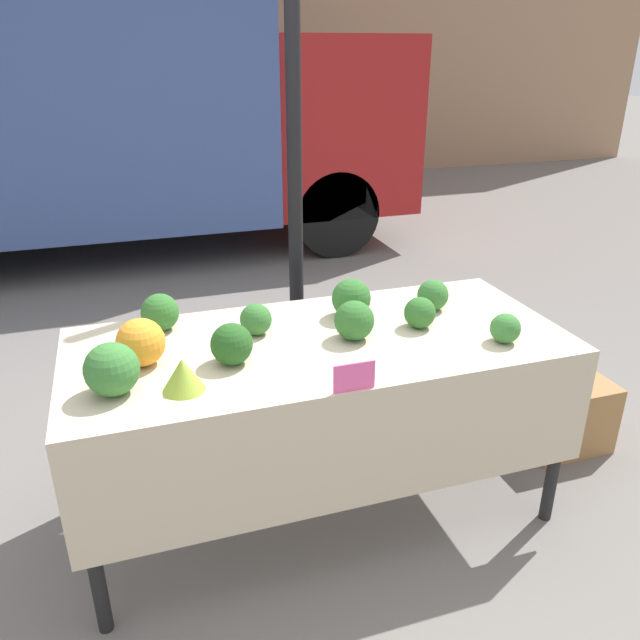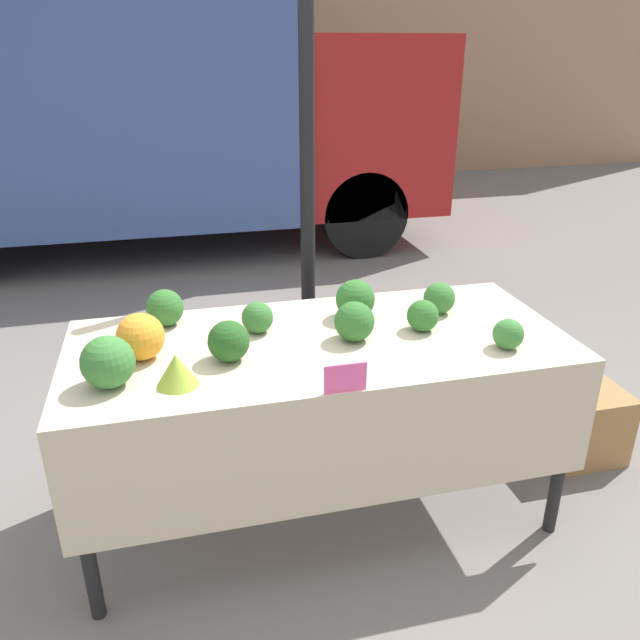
% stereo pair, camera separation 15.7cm
% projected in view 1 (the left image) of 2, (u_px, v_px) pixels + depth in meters
% --- Properties ---
extents(ground_plane, '(40.00, 40.00, 0.00)m').
position_uv_depth(ground_plane, '(320.00, 507.00, 2.67)').
color(ground_plane, slate).
extents(tent_pole, '(0.07, 0.07, 2.38)m').
position_uv_depth(tent_pole, '(295.00, 192.00, 2.92)').
color(tent_pole, black).
rests_on(tent_pole, ground_plane).
extents(parked_truck, '(5.24, 2.26, 2.53)m').
position_uv_depth(parked_truck, '(97.00, 102.00, 5.64)').
color(parked_truck, '#384C84').
rests_on(parked_truck, ground_plane).
extents(market_table, '(1.88, 0.82, 0.80)m').
position_uv_depth(market_table, '(325.00, 370.00, 2.34)').
color(market_table, beige).
rests_on(market_table, ground_plane).
extents(orange_cauliflower, '(0.17, 0.17, 0.17)m').
position_uv_depth(orange_cauliflower, '(141.00, 343.00, 2.13)').
color(orange_cauliflower, orange).
rests_on(orange_cauliflower, market_table).
extents(romanesco_head, '(0.14, 0.14, 0.11)m').
position_uv_depth(romanesco_head, '(183.00, 375.00, 1.98)').
color(romanesco_head, '#93B238').
rests_on(romanesco_head, market_table).
extents(broccoli_head_0, '(0.12, 0.12, 0.12)m').
position_uv_depth(broccoli_head_0, '(256.00, 319.00, 2.37)').
color(broccoli_head_0, '#336B2D').
rests_on(broccoli_head_0, market_table).
extents(broccoli_head_1, '(0.17, 0.17, 0.17)m').
position_uv_depth(broccoli_head_1, '(112.00, 369.00, 1.95)').
color(broccoli_head_1, '#387533').
rests_on(broccoli_head_1, market_table).
extents(broccoli_head_2, '(0.16, 0.16, 0.16)m').
position_uv_depth(broccoli_head_2, '(351.00, 298.00, 2.52)').
color(broccoli_head_2, '#2D6628').
rests_on(broccoli_head_2, market_table).
extents(broccoli_head_3, '(0.15, 0.15, 0.15)m').
position_uv_depth(broccoli_head_3, '(354.00, 320.00, 2.33)').
color(broccoli_head_3, '#2D6628').
rests_on(broccoli_head_3, market_table).
extents(broccoli_head_4, '(0.13, 0.13, 0.13)m').
position_uv_depth(broccoli_head_4, '(433.00, 295.00, 2.60)').
color(broccoli_head_4, '#336B2D').
rests_on(broccoli_head_4, market_table).
extents(broccoli_head_5, '(0.15, 0.15, 0.15)m').
position_uv_depth(broccoli_head_5, '(160.00, 312.00, 2.41)').
color(broccoli_head_5, '#2D6628').
rests_on(broccoli_head_5, market_table).
extents(broccoli_head_6, '(0.15, 0.15, 0.15)m').
position_uv_depth(broccoli_head_6, '(232.00, 344.00, 2.15)').
color(broccoli_head_6, '#23511E').
rests_on(broccoli_head_6, market_table).
extents(broccoli_head_7, '(0.11, 0.11, 0.11)m').
position_uv_depth(broccoli_head_7, '(505.00, 328.00, 2.31)').
color(broccoli_head_7, '#387533').
rests_on(broccoli_head_7, market_table).
extents(broccoli_head_8, '(0.12, 0.12, 0.12)m').
position_uv_depth(broccoli_head_8, '(420.00, 313.00, 2.43)').
color(broccoli_head_8, '#2D6628').
rests_on(broccoli_head_8, market_table).
extents(price_sign, '(0.14, 0.01, 0.10)m').
position_uv_depth(price_sign, '(354.00, 377.00, 1.98)').
color(price_sign, '#F45B9E').
rests_on(price_sign, market_table).
extents(produce_crate, '(0.40, 0.34, 0.35)m').
position_uv_depth(produce_crate, '(562.00, 412.00, 3.05)').
color(produce_crate, '#9E7042').
rests_on(produce_crate, ground_plane).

